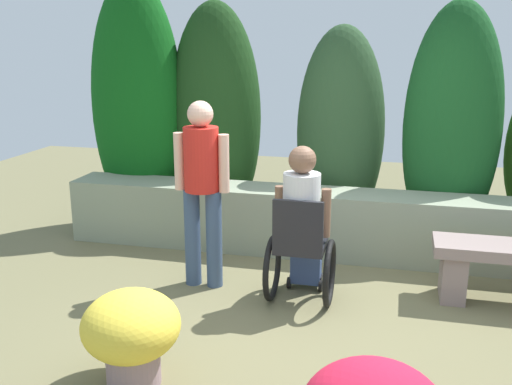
# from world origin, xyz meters

# --- Properties ---
(ground_plane) EXTENTS (12.68, 12.68, 0.00)m
(ground_plane) POSITION_xyz_m (0.00, 0.00, 0.00)
(ground_plane) COLOR #6C6746
(stone_retaining_wall) EXTENTS (5.62, 0.52, 0.66)m
(stone_retaining_wall) POSITION_xyz_m (0.00, 1.53, 0.33)
(stone_retaining_wall) COLOR gray
(stone_retaining_wall) RESTS_ON ground
(hedge_backdrop) EXTENTS (5.71, 1.01, 2.80)m
(hedge_backdrop) POSITION_xyz_m (-0.17, 2.15, 1.23)
(hedge_backdrop) COLOR #0F5215
(hedge_backdrop) RESTS_ON ground
(person_in_wheelchair) EXTENTS (0.53, 0.66, 1.33)m
(person_in_wheelchair) POSITION_xyz_m (-0.15, 0.39, 0.62)
(person_in_wheelchair) COLOR black
(person_in_wheelchair) RESTS_ON ground
(person_standing_companion) EXTENTS (0.49, 0.30, 1.64)m
(person_standing_companion) POSITION_xyz_m (-1.05, 0.50, 0.95)
(person_standing_companion) COLOR #394E6D
(person_standing_companion) RESTS_ON ground
(flower_pot_purple_near) EXTENTS (0.62, 0.62, 0.63)m
(flower_pot_purple_near) POSITION_xyz_m (-0.99, -1.09, 0.36)
(flower_pot_purple_near) COLOR gray
(flower_pot_purple_near) RESTS_ON ground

